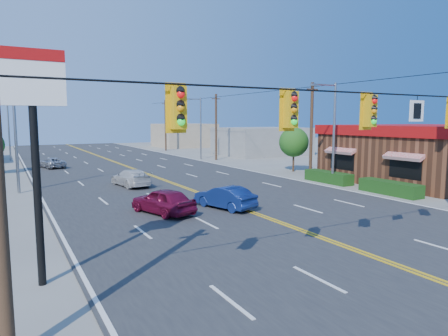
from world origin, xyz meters
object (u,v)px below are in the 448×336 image
signal_span (391,127)px  car_magenta (163,202)px  kfc (427,152)px  car_blue (225,198)px  car_silver (52,163)px  pizza_hut_sign (33,118)px  car_white (131,178)px

signal_span → car_magenta: size_ratio=5.88×
kfc → car_magenta: (-24.29, -1.01, -1.68)m
car_blue → car_silver: car_blue is taller
signal_span → car_silver: size_ratio=6.15×
signal_span → car_magenta: bearing=111.2°
pizza_hut_sign → car_magenta: pizza_hut_sign is taller
kfc → car_silver: bearing=138.0°
car_white → kfc: bearing=152.2°
signal_span → kfc: signal_span is taller
car_white → car_magenta: bearing=76.8°
car_silver → car_white: bearing=92.3°
pizza_hut_sign → car_magenta: size_ratio=1.66×
kfc → pizza_hut_sign: bearing=-165.5°
pizza_hut_sign → car_white: (7.68, 16.82, -4.53)m
signal_span → car_magenta: (-4.27, 10.99, -4.18)m
kfc → signal_span: bearing=-149.1°
car_white → pizza_hut_sign: bearing=58.4°
signal_span → pizza_hut_sign: (-10.88, 4.00, 0.30)m
car_white → car_silver: 16.17m
signal_span → car_blue: signal_span is taller
signal_span → car_magenta: signal_span is taller
pizza_hut_sign → car_silver: bearing=83.5°
car_blue → kfc: bearing=168.4°
pizza_hut_sign → car_magenta: bearing=46.6°
car_silver → signal_span: bearing=89.2°
kfc → car_blue: (-20.71, -1.51, -1.73)m
kfc → car_magenta: bearing=-177.6°
car_blue → car_white: car_white is taller
car_magenta → car_silver: size_ratio=1.04×
car_magenta → car_blue: (3.58, -0.50, -0.05)m
car_magenta → pizza_hut_sign: bearing=28.6°
signal_span → pizza_hut_sign: 11.60m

